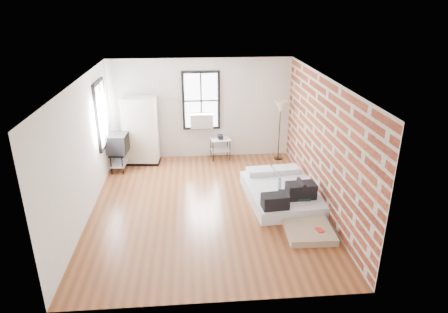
{
  "coord_description": "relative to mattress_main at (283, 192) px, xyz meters",
  "views": [
    {
      "loc": [
        -0.28,
        -7.79,
        4.34
      ],
      "look_at": [
        0.41,
        0.3,
        1.05
      ],
      "focal_mm": 32.0,
      "sensor_mm": 36.0,
      "label": 1
    }
  ],
  "objects": [
    {
      "name": "floor_lamp",
      "position": [
        0.4,
        2.43,
        1.27
      ],
      "size": [
        0.36,
        0.36,
        1.7
      ],
      "color": "black",
      "rests_on": "ground"
    },
    {
      "name": "wardrobe",
      "position": [
        -3.41,
        2.48,
        0.73
      ],
      "size": [
        0.97,
        0.61,
        1.85
      ],
      "rotation": [
        0.0,
        0.0,
        -0.08
      ],
      "color": "black",
      "rests_on": "ground"
    },
    {
      "name": "mattress_bare",
      "position": [
        0.19,
        -0.9,
        -0.08
      ],
      "size": [
        0.95,
        1.74,
        0.37
      ],
      "rotation": [
        0.0,
        0.0,
        -0.03
      ],
      "color": "tan",
      "rests_on": "ground"
    },
    {
      "name": "tv_stand",
      "position": [
        -3.96,
        2.02,
        0.53
      ],
      "size": [
        0.55,
        0.74,
        1.0
      ],
      "rotation": [
        0.0,
        0.0,
        -0.09
      ],
      "color": "black",
      "rests_on": "ground"
    },
    {
      "name": "room_shell",
      "position": [
        -1.52,
        0.2,
        1.55
      ],
      "size": [
        5.02,
        6.02,
        2.8
      ],
      "color": "silver",
      "rests_on": "ground"
    },
    {
      "name": "side_table",
      "position": [
        -1.24,
        2.55,
        0.3
      ],
      "size": [
        0.59,
        0.49,
        0.72
      ],
      "rotation": [
        0.0,
        0.0,
        0.11
      ],
      "color": "black",
      "rests_on": "ground"
    },
    {
      "name": "mattress_main",
      "position": [
        0.0,
        0.0,
        0.0
      ],
      "size": [
        1.73,
        2.25,
        0.68
      ],
      "rotation": [
        0.0,
        0.0,
        0.08
      ],
      "color": "white",
      "rests_on": "ground"
    },
    {
      "name": "ground",
      "position": [
        -1.75,
        -0.17,
        -0.19
      ],
      "size": [
        6.0,
        6.0,
        0.0
      ],
      "primitive_type": "plane",
      "color": "brown",
      "rests_on": "ground"
    }
  ]
}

